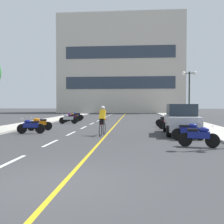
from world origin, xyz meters
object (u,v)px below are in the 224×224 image
motorcycle_2 (189,131)px  motorcycle_8 (71,117)px  motorcycle_4 (39,124)px  motorcycle_7 (68,119)px  motorcycle_10 (76,116)px  motorcycle_5 (170,123)px  motorcycle_9 (74,117)px  cyclist_rider (102,120)px  parked_car_near (181,119)px  motorcycle_3 (31,126)px  motorcycle_6 (166,121)px  street_lamp_mid (189,84)px  motorcycle_1 (199,136)px

motorcycle_2 → motorcycle_8: same height
motorcycle_4 → motorcycle_8: 8.00m
motorcycle_7 → motorcycle_10: same height
motorcycle_2 → motorcycle_4: bearing=156.1°
motorcycle_4 → motorcycle_5: size_ratio=0.97×
motorcycle_5 → motorcycle_9: same height
motorcycle_4 → motorcycle_5: bearing=10.6°
motorcycle_2 → cyclist_rider: (-4.58, 1.64, 0.41)m
motorcycle_5 → motorcycle_8: size_ratio=1.01×
motorcycle_8 → cyclist_rider: size_ratio=0.95×
parked_car_near → motorcycle_3: parked_car_near is taller
motorcycle_4 → motorcycle_9: (0.18, 9.53, 0.00)m
motorcycle_3 → motorcycle_5: (8.90, 3.61, 0.00)m
motorcycle_6 → motorcycle_10: bearing=139.5°
motorcycle_3 → motorcycle_9: same height
motorcycle_5 → motorcycle_10: bearing=132.9°
motorcycle_2 → motorcycle_7: size_ratio=1.00×
motorcycle_3 → motorcycle_10: bearing=90.9°
parked_car_near → motorcycle_6: 5.29m
street_lamp_mid → motorcycle_10: size_ratio=2.90×
parked_car_near → motorcycle_1: 4.62m
street_lamp_mid → cyclist_rider: (-7.30, -11.78, -2.87)m
motorcycle_3 → motorcycle_6: (8.89, 5.61, 0.00)m
motorcycle_4 → motorcycle_8: same height
street_lamp_mid → parked_car_near: size_ratio=1.16×
street_lamp_mid → motorcycle_10: 12.63m
motorcycle_1 → motorcycle_8: same height
parked_car_near → motorcycle_5: (-0.22, 3.25, -0.44)m
street_lamp_mid → motorcycle_4: bearing=-142.0°
motorcycle_1 → motorcycle_5: same height
motorcycle_6 → motorcycle_7: 8.87m
motorcycle_1 → motorcycle_10: (-9.26, 17.64, 0.00)m
motorcycle_7 → motorcycle_8: size_ratio=1.01×
motorcycle_6 → motorcycle_8: size_ratio=1.01×
motorcycle_3 → motorcycle_6: bearing=32.3°
motorcycle_10 → motorcycle_2: bearing=-59.2°
motorcycle_10 → motorcycle_1: bearing=-62.3°
motorcycle_4 → motorcycle_8: (0.24, 8.00, 0.00)m
motorcycle_6 → motorcycle_8: 9.80m
street_lamp_mid → motorcycle_6: bearing=-117.4°
motorcycle_3 → motorcycle_10: size_ratio=1.00×
street_lamp_mid → motorcycle_5: 8.80m
street_lamp_mid → motorcycle_4: street_lamp_mid is taller
motorcycle_2 → motorcycle_4: size_ratio=1.03×
motorcycle_9 → motorcycle_10: 1.97m
motorcycle_4 → motorcycle_6: bearing=22.3°
motorcycle_2 → motorcycle_6: bearing=91.3°
parked_car_near → motorcycle_4: size_ratio=2.59×
street_lamp_mid → parked_car_near: street_lamp_mid is taller
motorcycle_3 → motorcycle_8: bearing=89.5°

